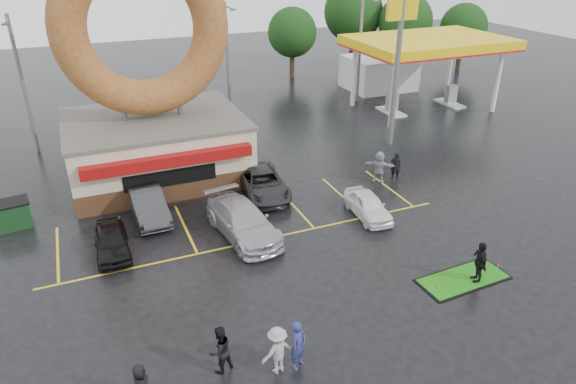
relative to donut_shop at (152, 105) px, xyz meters
name	(u,v)px	position (x,y,z in m)	size (l,w,h in m)	color
ground	(285,279)	(3.00, -12.97, -4.46)	(120.00, 120.00, 0.00)	black
donut_shop	(152,105)	(0.00, 0.00, 0.00)	(10.20, 8.70, 13.50)	#472B19
gas_station	(406,58)	(23.00, 7.97, -0.77)	(12.30, 13.65, 5.90)	silver
shell_sign	(400,37)	(16.00, -0.97, 2.91)	(2.20, 0.36, 10.60)	slate
streetlight_left	(22,83)	(-7.00, 6.95, 0.32)	(0.40, 2.21, 9.00)	slate
streetlight_mid	(228,61)	(7.00, 7.95, 0.32)	(0.40, 2.21, 9.00)	slate
streetlight_right	(361,47)	(19.00, 8.95, 0.32)	(0.40, 2.21, 9.00)	slate
tree_far_a	(405,22)	(29.00, 17.03, 0.72)	(5.60, 5.60, 8.00)	#332114
tree_far_b	(464,27)	(35.00, 15.03, 0.07)	(4.90, 4.90, 7.00)	#332114
tree_far_c	(353,12)	(25.00, 21.03, 1.37)	(6.30, 6.30, 9.00)	#332114
tree_far_d	(292,33)	(17.00, 19.03, 0.07)	(4.90, 4.90, 7.00)	#332114
car_black	(112,241)	(-3.59, -7.97, -3.83)	(1.51, 3.75, 1.28)	black
car_dgrey	(148,204)	(-1.48, -5.12, -3.71)	(1.60, 4.60, 1.51)	#2E2F31
car_silver	(243,221)	(2.51, -8.78, -3.67)	(2.22, 5.45, 1.58)	#B0B1B6
car_grey	(263,183)	(4.92, -4.97, -3.75)	(2.36, 5.11, 1.42)	#2A2A2C
car_white	(368,205)	(9.13, -9.47, -3.84)	(1.47, 3.66, 1.25)	white
person_blue	(298,345)	(1.53, -17.70, -3.53)	(0.69, 0.45, 1.88)	navy
person_blackjkt	(220,350)	(-0.96, -16.85, -3.57)	(0.87, 0.67, 1.78)	black
person_hoodie	(277,350)	(0.80, -17.63, -3.56)	(1.17, 0.67, 1.81)	#98989B
person_cameraman	(480,262)	(10.51, -16.22, -3.51)	(1.12, 0.47, 1.91)	black
person_walker_near	(379,167)	(11.87, -6.09, -3.50)	(1.79, 0.57, 1.93)	#98989B
person_walker_far	(396,166)	(13.04, -6.09, -3.61)	(0.62, 0.41, 1.70)	black
dumpster	(11,215)	(-8.02, -3.50, -3.81)	(1.80, 1.20, 1.30)	#183E1C
putting_green	(463,279)	(10.06, -15.93, -4.43)	(4.09, 1.91, 0.51)	black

